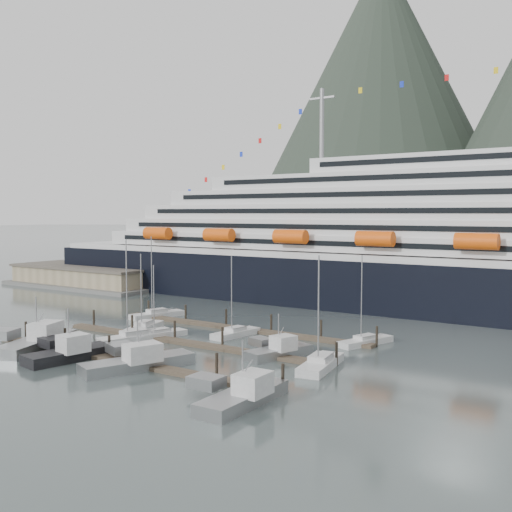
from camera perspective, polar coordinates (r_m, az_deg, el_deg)
The scene contains 17 objects.
ground at distance 83.97m, azimuth -5.48°, elevation -9.13°, with size 1600.00×1600.00×0.00m, color #4F5D5C.
warehouse at distance 163.40m, azimuth -15.74°, elevation -2.00°, with size 46.00×20.00×5.80m.
dock_near at distance 80.11m, azimuth -12.84°, elevation -9.64°, with size 48.18×2.28×3.20m.
dock_mid at distance 89.28m, azimuth -6.70°, elevation -8.14°, with size 48.18×2.28×3.20m.
dock_far at distance 99.30m, azimuth -1.78°, elevation -6.86°, with size 48.18×2.28×3.20m.
sailboat_a at distance 100.22m, azimuth -10.59°, elevation -6.76°, with size 5.44×9.68×13.14m.
sailboat_b at distance 92.26m, azimuth -11.52°, elevation -7.70°, with size 6.18×11.48×15.86m.
sailboat_c at distance 94.07m, azimuth -9.20°, elevation -7.47°, with size 4.55×9.26×11.72m.
sailboat_e at distance 112.05m, azimuth -9.41°, elevation -5.59°, with size 5.48×10.63×15.46m.
sailboat_f at distance 93.98m, azimuth -1.96°, elevation -7.42°, with size 3.68×9.10×13.10m.
sailboat_g at distance 89.77m, azimuth 10.38°, elevation -8.04°, with size 5.33×9.94×13.61m.
sailboat_h at distance 75.59m, azimuth 6.18°, elevation -10.28°, with size 4.69×10.70×14.67m.
trawler_a at distance 91.35m, azimuth -20.24°, elevation -7.64°, with size 12.06×15.28×8.17m.
trawler_b at distance 82.99m, azimuth -17.44°, elevation -8.79°, with size 9.19×12.04×7.54m.
trawler_c at distance 76.44m, azimuth -11.23°, elevation -9.81°, with size 11.43×14.52×7.23m.
trawler_d at distance 61.74m, azimuth -1.38°, elevation -13.12°, with size 9.02×12.20×7.23m.
trawler_e at distance 81.12m, azimuth 2.10°, elevation -8.98°, with size 8.34×10.34×6.35m.
Camera 1 is at (51.92, -63.14, 19.21)m, focal length 42.00 mm.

